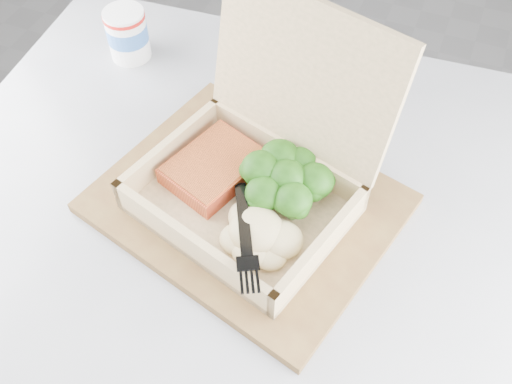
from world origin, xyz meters
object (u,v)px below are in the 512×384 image
at_px(paper_cup, 127,33).
at_px(takeout_container, 262,161).
at_px(cafe_table, 230,307).
at_px(serving_tray, 247,203).

bearing_deg(paper_cup, takeout_container, -31.93).
height_order(cafe_table, serving_tray, serving_tray).
bearing_deg(cafe_table, paper_cup, 136.73).
relative_size(cafe_table, takeout_container, 2.99).
bearing_deg(serving_tray, takeout_container, 65.25).
distance_m(cafe_table, paper_cup, 0.44).
distance_m(takeout_container, paper_cup, 0.34).
height_order(takeout_container, paper_cup, takeout_container).
bearing_deg(serving_tray, cafe_table, -98.75).
distance_m(serving_tray, takeout_container, 0.07).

